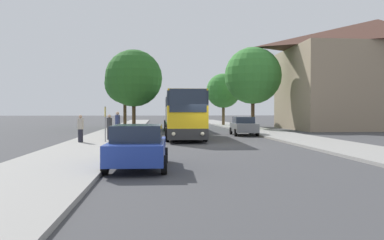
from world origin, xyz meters
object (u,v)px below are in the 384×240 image
(tree_right_mid, at_px, (223,91))
(pedestrian_walking_back, at_px, (118,124))
(bus_middle, at_px, (177,113))
(bus_stop_sign, at_px, (105,120))
(tree_left_near, at_px, (134,78))
(tree_left_far, at_px, (125,83))
(pedestrian_waiting_near, at_px, (109,127))
(tree_right_near, at_px, (253,76))
(pedestrian_waiting_far, at_px, (81,128))
(bus_front, at_px, (184,114))
(parked_car_left_curb, at_px, (138,146))
(parked_car_right_near, at_px, (244,126))

(tree_right_mid, bearing_deg, pedestrian_walking_back, -116.41)
(bus_middle, distance_m, tree_right_mid, 12.90)
(bus_stop_sign, bearing_deg, pedestrian_walking_back, 83.64)
(tree_left_near, bearing_deg, tree_left_far, 103.66)
(pedestrian_waiting_near, height_order, tree_right_near, tree_right_near)
(pedestrian_walking_back, bearing_deg, tree_left_near, 20.35)
(pedestrian_waiting_far, distance_m, tree_left_near, 18.71)
(pedestrian_walking_back, relative_size, tree_left_near, 0.22)
(tree_left_near, xyz_separation_m, tree_right_mid, (11.72, 9.84, -0.79))
(bus_front, xyz_separation_m, tree_left_near, (-4.60, 13.14, 3.82))
(bus_front, bearing_deg, tree_left_far, 108.82)
(bus_middle, distance_m, parked_car_left_curb, 27.58)
(bus_stop_sign, bearing_deg, tree_left_near, 87.90)
(pedestrian_walking_back, distance_m, tree_right_near, 20.21)
(pedestrian_waiting_near, relative_size, pedestrian_waiting_far, 1.00)
(parked_car_left_curb, xyz_separation_m, bus_stop_sign, (-2.55, 10.18, 0.72))
(bus_front, relative_size, bus_middle, 1.05)
(tree_left_near, distance_m, tree_left_far, 6.37)
(parked_car_left_curb, xyz_separation_m, tree_right_near, (11.41, 27.80, 5.25))
(bus_front, distance_m, parked_car_left_curb, 15.10)
(parked_car_right_near, bearing_deg, tree_left_far, -51.95)
(bus_middle, relative_size, tree_right_near, 1.14)
(bus_stop_sign, distance_m, pedestrian_waiting_far, 1.59)
(tree_left_near, bearing_deg, bus_middle, -6.64)
(bus_front, relative_size, bus_stop_sign, 4.95)
(bus_front, bearing_deg, bus_middle, 90.97)
(bus_middle, height_order, parked_car_left_curb, bus_middle)
(pedestrian_waiting_far, height_order, pedestrian_walking_back, pedestrian_walking_back)
(parked_car_right_near, height_order, tree_left_far, tree_left_far)
(bus_middle, distance_m, bus_stop_sign, 18.05)
(parked_car_left_curb, height_order, pedestrian_waiting_near, pedestrian_waiting_near)
(bus_middle, xyz_separation_m, bus_stop_sign, (-5.32, -17.24, -0.37))
(bus_middle, bearing_deg, parked_car_left_curb, -95.06)
(bus_stop_sign, xyz_separation_m, pedestrian_waiting_near, (0.02, 1.76, -0.53))
(parked_car_right_near, height_order, tree_right_near, tree_right_near)
(pedestrian_waiting_near, bearing_deg, tree_right_near, 75.54)
(tree_right_near, bearing_deg, bus_front, -123.87)
(tree_right_near, bearing_deg, pedestrian_waiting_near, -131.32)
(pedestrian_waiting_near, xyz_separation_m, tree_left_near, (0.63, 16.02, 4.67))
(parked_car_right_near, distance_m, tree_left_far, 20.49)
(bus_middle, relative_size, parked_car_right_near, 2.39)
(pedestrian_walking_back, xyz_separation_m, tree_right_near, (13.57, 14.13, 4.95))
(bus_stop_sign, bearing_deg, bus_middle, 72.84)
(bus_stop_sign, distance_m, tree_left_near, 18.27)
(parked_car_right_near, relative_size, tree_right_mid, 0.61)
(pedestrian_waiting_near, distance_m, pedestrian_waiting_far, 2.48)
(bus_stop_sign, relative_size, pedestrian_walking_back, 1.18)
(bus_middle, distance_m, tree_left_far, 9.84)
(pedestrian_waiting_far, xyz_separation_m, tree_left_far, (0.63, 24.19, 4.55))
(parked_car_left_curb, bearing_deg, pedestrian_walking_back, 101.03)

